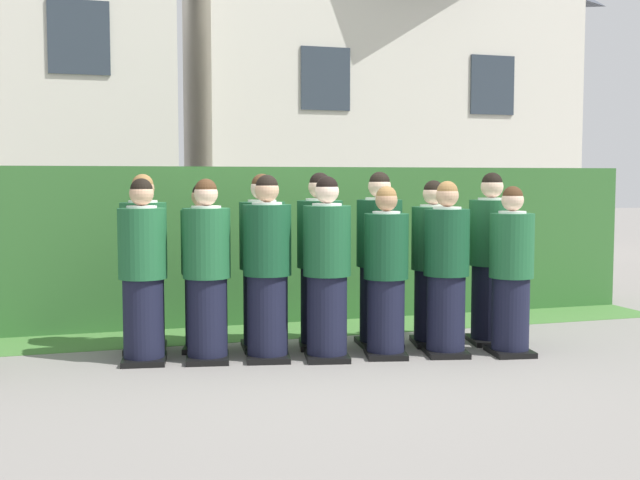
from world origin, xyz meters
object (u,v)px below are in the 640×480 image
student_front_row_0 (143,275)px  student_front_row_2 (267,272)px  student_front_row_1 (207,275)px  student_rear_row_3 (320,264)px  student_front_row_3 (327,273)px  student_rear_row_5 (433,267)px  student_front_row_5 (446,273)px  student_rear_row_6 (491,262)px  student_front_row_4 (386,276)px  student_rear_row_2 (262,266)px  student_rear_row_0 (144,267)px  student_rear_row_4 (379,263)px  student_front_row_6 (511,275)px  student_rear_row_1 (203,271)px

student_front_row_0 → student_front_row_2: size_ratio=0.98×
student_front_row_1 → student_rear_row_3: student_rear_row_3 is taller
student_front_row_2 → student_front_row_3: (0.51, -0.14, -0.01)m
student_front_row_1 → student_rear_row_5: bearing=1.4°
student_front_row_5 → student_rear_row_6: student_rear_row_6 is taller
student_front_row_4 → student_rear_row_2: student_rear_row_2 is taller
student_rear_row_5 → student_rear_row_6: student_rear_row_6 is taller
student_front_row_0 → student_front_row_3: student_front_row_3 is taller
student_rear_row_6 → student_rear_row_3: bearing=169.4°
student_front_row_4 → student_rear_row_3: bearing=128.7°
student_front_row_4 → student_rear_row_0: bearing=156.6°
student_front_row_3 → student_front_row_1: bearing=166.9°
student_rear_row_2 → student_rear_row_4: student_rear_row_4 is taller
student_front_row_4 → student_front_row_5: student_front_row_5 is taller
student_front_row_3 → student_rear_row_5: size_ratio=1.02×
student_front_row_2 → student_front_row_6: 2.23m
student_front_row_1 → student_rear_row_6: size_ratio=0.96×
student_front_row_1 → student_front_row_6: 2.76m
student_rear_row_3 → student_rear_row_5: 1.10m
student_rear_row_2 → student_rear_row_6: student_rear_row_6 is taller
student_rear_row_6 → student_rear_row_4: bearing=169.5°
student_rear_row_4 → student_front_row_6: bearing=-35.3°
student_front_row_4 → student_rear_row_4: size_ratio=0.92×
student_rear_row_1 → student_rear_row_2: student_rear_row_2 is taller
student_front_row_3 → student_front_row_5: bearing=-7.9°
student_front_row_3 → student_front_row_5: student_front_row_3 is taller
student_front_row_3 → student_rear_row_0: student_rear_row_0 is taller
student_front_row_3 → student_front_row_6: size_ratio=1.06×
student_rear_row_2 → student_rear_row_4: size_ratio=0.99×
student_front_row_1 → student_front_row_2: student_front_row_2 is taller
student_front_row_0 → student_rear_row_3: size_ratio=0.97×
student_front_row_4 → student_rear_row_0: (-2.07, 0.90, 0.05)m
student_front_row_1 → student_front_row_4: bearing=-10.7°
student_front_row_5 → student_rear_row_4: student_rear_row_4 is taller
student_front_row_1 → student_rear_row_3: (1.12, 0.27, 0.03)m
student_front_row_2 → student_rear_row_3: size_ratio=0.99×
student_front_row_2 → student_rear_row_5: 1.69m
student_front_row_1 → student_rear_row_0: 0.78m
student_rear_row_3 → student_front_row_1: bearing=-166.6°
student_front_row_6 → student_rear_row_2: 2.31m
student_front_row_0 → student_rear_row_0: bearing=84.1°
student_front_row_4 → student_rear_row_2: bearing=146.9°
student_rear_row_1 → student_rear_row_4: student_rear_row_4 is taller
student_rear_row_1 → student_rear_row_6: 2.79m
student_front_row_6 → student_rear_row_4: (-1.01, 0.72, 0.07)m
student_front_row_4 → student_rear_row_0: size_ratio=0.93×
student_rear_row_6 → student_rear_row_2: bearing=169.9°
student_front_row_6 → student_front_row_0: bearing=168.5°
student_front_row_1 → student_rear_row_6: student_rear_row_6 is taller
student_front_row_0 → student_front_row_5: bearing=-10.6°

